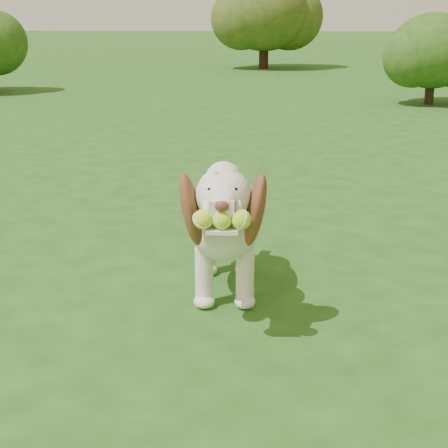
{
  "coord_description": "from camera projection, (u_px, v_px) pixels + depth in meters",
  "views": [
    {
      "loc": [
        0.33,
        -2.97,
        1.23
      ],
      "look_at": [
        0.14,
        -0.33,
        0.4
      ],
      "focal_mm": 55.0,
      "sensor_mm": 36.0,
      "label": 1
    }
  ],
  "objects": [
    {
      "name": "dog",
      "position": [
        225.0,
        218.0,
        2.99
      ],
      "size": [
        0.37,
        1.06,
        0.69
      ],
      "rotation": [
        0.0,
        0.0,
        0.05
      ],
      "color": "silver",
      "rests_on": "ground"
    },
    {
      "name": "shrub_i",
      "position": [
        264.0,
        11.0,
        14.67
      ],
      "size": [
        1.97,
        1.97,
        2.04
      ],
      "color": "#382314",
      "rests_on": "ground"
    },
    {
      "name": "ground",
      "position": [
        199.0,
        285.0,
        3.21
      ],
      "size": [
        80.0,
        80.0,
        0.0
      ],
      "primitive_type": "plane",
      "color": "#1E4714",
      "rests_on": "ground"
    },
    {
      "name": "shrub_c",
      "position": [
        433.0,
        51.0,
        9.12
      ],
      "size": [
        1.17,
        1.17,
        1.21
      ],
      "color": "#382314",
      "rests_on": "ground"
    }
  ]
}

